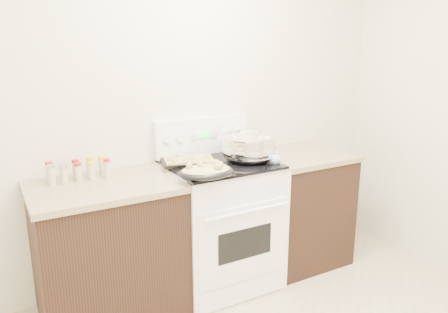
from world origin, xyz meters
TOP-DOWN VIEW (x-y plane):
  - room_shell at (0.00, 0.00)m, footprint 4.10×3.60m
  - counter_left at (-0.48, 1.43)m, footprint 0.93×0.67m
  - counter_right at (1.08, 1.43)m, footprint 0.73×0.67m
  - kitchen_range at (0.35, 1.42)m, footprint 0.78×0.73m
  - mixing_bowl at (0.57, 1.39)m, footprint 0.45×0.45m
  - roasting_pan at (0.09, 1.14)m, footprint 0.39×0.29m
  - baking_sheet at (0.15, 1.53)m, footprint 0.44×0.36m
  - wooden_spoon at (0.20, 1.34)m, footprint 0.19×0.19m
  - blue_ladle at (0.68, 1.22)m, footprint 0.13×0.27m
  - spice_jars at (-0.61, 1.58)m, footprint 0.39×0.14m

SIDE VIEW (x-z plane):
  - counter_left at x=-0.48m, z-range 0.00..0.92m
  - counter_right at x=1.08m, z-range 0.00..0.92m
  - kitchen_range at x=0.35m, z-range -0.12..1.10m
  - wooden_spoon at x=0.20m, z-range 0.93..0.98m
  - baking_sheet at x=0.15m, z-range 0.93..0.99m
  - blue_ladle at x=0.68m, z-range 0.93..1.03m
  - spice_jars at x=-0.61m, z-range 0.92..1.05m
  - roasting_pan at x=0.09m, z-range 0.94..1.05m
  - mixing_bowl at x=0.57m, z-range 0.92..1.16m
  - room_shell at x=0.00m, z-range 0.33..3.08m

